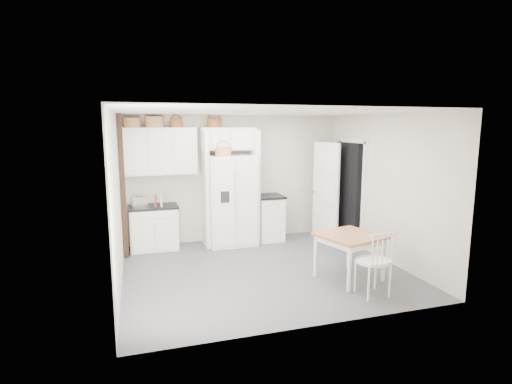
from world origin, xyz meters
name	(u,v)px	position (x,y,z in m)	size (l,w,h in m)	color
floor	(263,270)	(0.00, 0.00, 0.00)	(4.50, 4.50, 0.00)	#4A4A4A
ceiling	(264,112)	(0.00, 0.00, 2.60)	(4.50, 4.50, 0.00)	white
wall_back	(234,178)	(0.00, 2.00, 1.30)	(4.50, 4.50, 0.00)	#BCB09E
wall_left	(117,201)	(-2.25, 0.00, 1.30)	(4.00, 4.00, 0.00)	#BCB09E
wall_right	(383,187)	(2.25, 0.00, 1.30)	(4.00, 4.00, 0.00)	#BCB09E
refrigerator	(231,200)	(-0.15, 1.62, 0.90)	(0.93, 0.75, 1.81)	white
base_cab_left	(154,229)	(-1.68, 1.70, 0.41)	(0.89, 0.56, 0.82)	white
base_cab_right	(269,218)	(0.68, 1.70, 0.45)	(0.52, 0.62, 0.91)	white
dining_table	(349,257)	(1.17, -0.76, 0.36)	(0.86, 0.86, 0.72)	#97572B
windsor_chair	(373,261)	(1.17, -1.41, 0.50)	(0.49, 0.45, 1.00)	white
counter_left	(153,207)	(-1.68, 1.70, 0.84)	(0.93, 0.60, 0.04)	black
counter_right	(269,196)	(0.68, 1.70, 0.93)	(0.56, 0.66, 0.04)	black
toaster	(139,202)	(-1.93, 1.70, 0.96)	(0.28, 0.16, 0.19)	silver
cookbook_red	(156,201)	(-1.63, 1.62, 0.97)	(0.03, 0.14, 0.22)	maroon
cookbook_cream	(162,200)	(-1.52, 1.62, 0.99)	(0.04, 0.17, 0.25)	beige
basket_upper_a	(132,123)	(-1.99, 1.83, 2.44)	(0.32, 0.32, 0.18)	olive
basket_upper_b	(154,122)	(-1.59, 1.83, 2.45)	(0.35, 0.35, 0.21)	olive
basket_upper_c	(176,124)	(-1.17, 1.83, 2.42)	(0.24, 0.24, 0.14)	brown
basket_bridge_a	(214,123)	(-0.44, 1.83, 2.43)	(0.28, 0.28, 0.16)	brown
basket_fridge_a	(223,152)	(-0.32, 1.52, 1.89)	(0.31, 0.31, 0.16)	olive
upper_cabinet	(160,151)	(-1.50, 1.83, 1.90)	(1.40, 0.34, 0.90)	white
bridge_cabinet	(228,139)	(-0.15, 1.83, 2.12)	(1.12, 0.34, 0.45)	white
fridge_panel_left	(205,189)	(-0.66, 1.70, 1.15)	(0.08, 0.60, 2.30)	white
fridge_panel_right	(254,186)	(0.36, 1.70, 1.15)	(0.08, 0.60, 2.30)	white
trim_post	(123,187)	(-2.20, 1.35, 1.30)	(0.09, 0.09, 2.60)	black
doorway_void	(349,194)	(2.16, 1.00, 1.02)	(0.18, 0.85, 2.05)	black
door_slab	(326,192)	(1.80, 1.33, 1.02)	(0.80, 0.04, 2.05)	white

